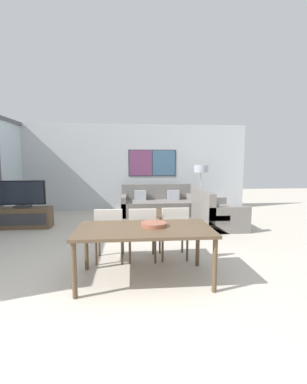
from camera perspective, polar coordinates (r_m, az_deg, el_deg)
ground_plane at (r=2.85m, az=-5.86°, el=-27.48°), size 24.00×24.00×0.00m
wall_back at (r=8.50m, az=-5.20°, el=5.47°), size 7.76×0.09×2.80m
area_rug at (r=6.51m, az=2.10°, el=-7.41°), size 2.34×2.03×0.01m
tv_console at (r=6.97m, az=-26.97°, el=-5.12°), size 1.32×0.42×0.50m
television at (r=6.88m, az=-27.23°, el=-0.45°), size 1.10×0.20×0.65m
sofa_main at (r=7.82m, az=0.84°, el=-2.91°), size 2.15×0.96×0.90m
sofa_side at (r=6.66m, az=13.36°, el=-4.84°), size 0.96×1.65×0.90m
coffee_table at (r=6.45m, az=2.11°, el=-5.21°), size 1.04×1.04×0.34m
dining_table at (r=3.47m, az=-2.05°, el=-9.02°), size 1.80×0.93×0.73m
dining_chair_left at (r=4.18m, az=-9.76°, el=-8.77°), size 0.46×0.46×0.88m
dining_chair_centre at (r=4.16m, az=-2.52°, el=-8.73°), size 0.46×0.46×0.88m
dining_chair_right at (r=4.26m, az=4.55°, el=-8.40°), size 0.46×0.46×0.88m
fruit_bowl at (r=3.52m, az=0.06°, el=-7.13°), size 0.35×0.35×0.05m
floor_lamp at (r=8.06m, az=10.54°, el=4.58°), size 0.44×0.44×1.49m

